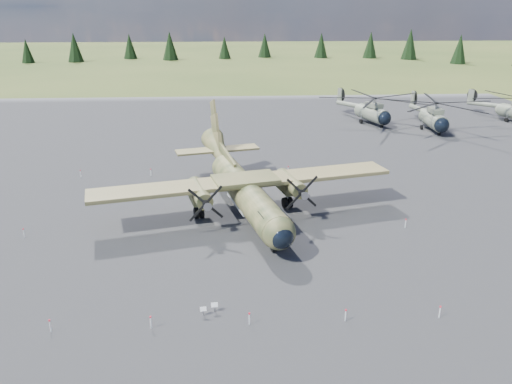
{
  "coord_description": "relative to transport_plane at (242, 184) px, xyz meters",
  "views": [
    {
      "loc": [
        0.84,
        -39.47,
        18.45
      ],
      "look_at": [
        3.35,
        2.0,
        2.95
      ],
      "focal_mm": 35.0,
      "sensor_mm": 36.0,
      "label": 1
    }
  ],
  "objects": [
    {
      "name": "info_placard_left",
      "position": [
        -3.11,
        -17.2,
        -2.26
      ],
      "size": [
        0.42,
        0.22,
        0.63
      ],
      "rotation": [
        0.0,
        0.0,
        0.13
      ],
      "color": "gray",
      "rests_on": "ground"
    },
    {
      "name": "ground",
      "position": [
        -2.24,
        -4.84,
        -2.68
      ],
      "size": [
        500.0,
        500.0,
        0.0
      ],
      "primitive_type": "plane",
      "color": "brown",
      "rests_on": "ground"
    },
    {
      "name": "barrier_fence",
      "position": [
        -2.7,
        -4.92,
        -2.17
      ],
      "size": [
        33.12,
        29.62,
        0.85
      ],
      "color": "white",
      "rests_on": "ground"
    },
    {
      "name": "treeline",
      "position": [
        -0.89,
        -9.67,
        2.15
      ],
      "size": [
        332.82,
        325.63,
        10.99
      ],
      "color": "black",
      "rests_on": "ground"
    },
    {
      "name": "transport_plane",
      "position": [
        0.0,
        0.0,
        0.0
      ],
      "size": [
        28.11,
        25.18,
        9.32
      ],
      "rotation": [
        0.0,
        0.0,
        0.24
      ],
      "color": "#353F22",
      "rests_on": "ground"
    },
    {
      "name": "apron",
      "position": [
        -2.24,
        5.16,
        -2.68
      ],
      "size": [
        120.0,
        120.0,
        0.04
      ],
      "primitive_type": "cube",
      "color": "#5A5B5F",
      "rests_on": "ground"
    },
    {
      "name": "info_placard_right",
      "position": [
        -2.41,
        -16.83,
        -2.23
      ],
      "size": [
        0.44,
        0.22,
        0.68
      ],
      "rotation": [
        0.0,
        0.0,
        0.09
      ],
      "color": "gray",
      "rests_on": "ground"
    },
    {
      "name": "helicopter_mid",
      "position": [
        30.91,
        30.79,
        0.63
      ],
      "size": [
        19.08,
        21.98,
        4.66
      ],
      "rotation": [
        0.0,
        0.0,
        -0.04
      ],
      "color": "slate",
      "rests_on": "ground"
    },
    {
      "name": "helicopter_near",
      "position": [
        22.65,
        36.1,
        0.57
      ],
      "size": [
        22.63,
        23.09,
        4.57
      ],
      "rotation": [
        0.0,
        0.0,
        0.31
      ],
      "color": "slate",
      "rests_on": "ground"
    }
  ]
}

